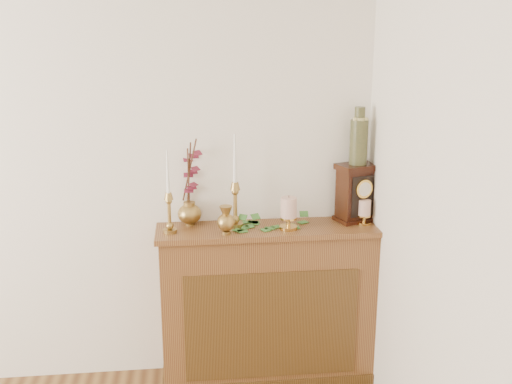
{
  "coord_description": "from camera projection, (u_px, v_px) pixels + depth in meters",
  "views": [
    {
      "loc": [
        0.97,
        -1.03,
        1.98
      ],
      "look_at": [
        1.33,
        2.05,
        1.15
      ],
      "focal_mm": 42.0,
      "sensor_mm": 36.0,
      "label": 1
    }
  ],
  "objects": [
    {
      "name": "ginger_jar",
      "position": [
        191.0,
        185.0,
        3.33
      ],
      "size": [
        0.2,
        0.22,
        0.49
      ],
      "rotation": [
        0.0,
        0.0,
        0.34
      ],
      "color": "#A18540",
      "rests_on": "console_shelf"
    },
    {
      "name": "ceramic_vase",
      "position": [
        359.0,
        139.0,
        3.31
      ],
      "size": [
        0.1,
        0.1,
        0.32
      ],
      "rotation": [
        0.0,
        0.0,
        0.33
      ],
      "color": "#172F21",
      "rests_on": "mantel_clock"
    },
    {
      "name": "pillar_candle_left",
      "position": [
        289.0,
        212.0,
        3.25
      ],
      "size": [
        0.1,
        0.1,
        0.19
      ],
      "rotation": [
        0.0,
        0.0,
        -0.15
      ],
      "color": "gold",
      "rests_on": "console_shelf"
    },
    {
      "name": "pillar_candle_right",
      "position": [
        364.0,
        211.0,
        3.34
      ],
      "size": [
        0.08,
        0.08,
        0.15
      ],
      "rotation": [
        0.0,
        0.0,
        0.42
      ],
      "color": "gold",
      "rests_on": "console_shelf"
    },
    {
      "name": "bud_vase",
      "position": [
        226.0,
        220.0,
        3.18
      ],
      "size": [
        0.1,
        0.1,
        0.16
      ],
      "rotation": [
        0.0,
        0.0,
        -0.34
      ],
      "color": "#A18540",
      "rests_on": "console_shelf"
    },
    {
      "name": "candlestick_center",
      "position": [
        235.0,
        197.0,
        3.28
      ],
      "size": [
        0.09,
        0.09,
        0.52
      ],
      "rotation": [
        0.0,
        0.0,
        0.09
      ],
      "color": "#A18540",
      "rests_on": "console_shelf"
    },
    {
      "name": "ivy_garland",
      "position": [
        277.0,
        224.0,
        3.33
      ],
      "size": [
        0.49,
        0.22,
        0.09
      ],
      "rotation": [
        0.0,
        0.0,
        -0.36
      ],
      "color": "#3A772D",
      "rests_on": "console_shelf"
    },
    {
      "name": "candlestick_left",
      "position": [
        169.0,
        206.0,
        3.19
      ],
      "size": [
        0.08,
        0.08,
        0.45
      ],
      "rotation": [
        0.0,
        0.0,
        0.02
      ],
      "color": "#A18540",
      "rests_on": "console_shelf"
    },
    {
      "name": "console_shelf",
      "position": [
        268.0,
        308.0,
        3.44
      ],
      "size": [
        1.24,
        0.34,
        0.93
      ],
      "color": "brown",
      "rests_on": "ground"
    },
    {
      "name": "mantel_clock",
      "position": [
        357.0,
        193.0,
        3.39
      ],
      "size": [
        0.26,
        0.22,
        0.33
      ],
      "rotation": [
        0.0,
        0.0,
        0.33
      ],
      "color": "black",
      "rests_on": "console_shelf"
    }
  ]
}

